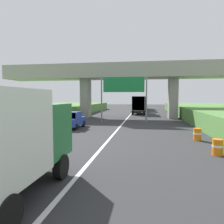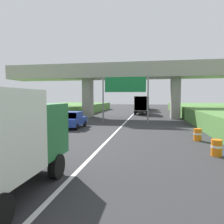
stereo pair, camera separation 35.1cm
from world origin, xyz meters
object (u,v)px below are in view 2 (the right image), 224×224
overhead_highway_sign (125,88)px  truck_silver (145,102)px  construction_barrel_2 (216,148)px  truck_orange (144,103)px  truck_white (141,104)px  speed_limit_sign (13,120)px  construction_barrel_3 (198,135)px  car_blue (73,120)px

overhead_highway_sign → truck_silver: overhead_highway_sign is taller
truck_silver → construction_barrel_2: 46.06m
truck_orange → truck_white: (-0.21, -9.83, 0.00)m
truck_silver → truck_orange: size_ratio=1.00×
truck_silver → truck_white: bearing=-90.9°
speed_limit_sign → truck_white: 27.44m
speed_limit_sign → truck_orange: bearing=75.7°
truck_white → construction_barrel_3: size_ratio=8.11×
car_blue → construction_barrel_3: bearing=-21.5°
overhead_highway_sign → construction_barrel_3: (6.57, -10.02, -3.93)m
truck_orange → truck_silver: bearing=89.5°
construction_barrel_2 → construction_barrel_3: same height
overhead_highway_sign → truck_white: 14.58m
truck_silver → speed_limit_sign: bearing=-101.9°
truck_white → construction_barrel_3: (5.08, -24.31, -1.47)m
truck_orange → overhead_highway_sign: bearing=-94.0°
speed_limit_sign → truck_silver: size_ratio=0.31×
car_blue → construction_barrel_2: bearing=-36.6°
truck_silver → construction_barrel_3: (4.81, -41.73, -1.47)m
truck_silver → car_blue: (-6.57, -37.25, -1.08)m
truck_white → car_blue: size_ratio=1.78×
truck_silver → truck_white: same height
overhead_highway_sign → construction_barrel_2: size_ratio=6.53×
truck_silver → construction_barrel_2: truck_silver is taller
truck_orange → construction_barrel_2: (4.98, -38.18, -1.47)m
truck_white → car_blue: bearing=-107.6°
overhead_highway_sign → car_blue: overhead_highway_sign is taller
overhead_highway_sign → truck_orange: overhead_highway_sign is taller
overhead_highway_sign → construction_barrel_2: (6.68, -14.06, -3.93)m
truck_silver → truck_orange: same height
car_blue → truck_white: bearing=72.4°
overhead_highway_sign → speed_limit_sign: size_ratio=2.64×
construction_barrel_3 → overhead_highway_sign: bearing=123.3°
truck_silver → construction_barrel_3: 42.04m
overhead_highway_sign → truck_white: bearing=84.1°
overhead_highway_sign → truck_orange: bearing=86.0°
truck_white → construction_barrel_2: (5.19, -28.35, -1.47)m
construction_barrel_2 → construction_barrel_3: bearing=91.5°
speed_limit_sign → construction_barrel_3: size_ratio=2.48×
overhead_highway_sign → construction_barrel_3: bearing=-56.7°
overhead_highway_sign → speed_limit_sign: 14.12m
overhead_highway_sign → truck_white: overhead_highway_sign is taller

